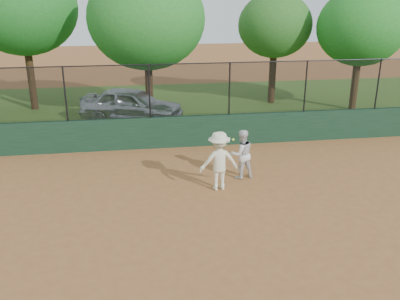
{
  "coord_description": "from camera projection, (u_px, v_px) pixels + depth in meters",
  "views": [
    {
      "loc": [
        -1.08,
        -10.17,
        5.73
      ],
      "look_at": [
        0.8,
        2.2,
        1.2
      ],
      "focal_mm": 40.0,
      "sensor_mm": 36.0,
      "label": 1
    }
  ],
  "objects": [
    {
      "name": "fence_assembly",
      "position": [
        162.0,
        90.0,
        16.37
      ],
      "size": [
        26.0,
        0.06,
        2.0
      ],
      "color": "black",
      "rests_on": "back_wall"
    },
    {
      "name": "tree_1",
      "position": [
        22.0,
        8.0,
        20.96
      ],
      "size": [
        5.16,
        4.69,
        7.14
      ],
      "color": "#3F2915",
      "rests_on": "ground"
    },
    {
      "name": "tree_2",
      "position": [
        147.0,
        19.0,
        19.58
      ],
      "size": [
        5.21,
        4.74,
        6.77
      ],
      "color": "#412A17",
      "rests_on": "ground"
    },
    {
      "name": "tree_3",
      "position": [
        275.0,
        26.0,
        22.55
      ],
      "size": [
        3.78,
        3.43,
        5.64
      ],
      "color": "#402A15",
      "rests_on": "ground"
    },
    {
      "name": "back_wall",
      "position": [
        164.0,
        132.0,
        16.93
      ],
      "size": [
        26.0,
        0.2,
        1.2
      ],
      "primitive_type": "cube",
      "color": "#1A3A25",
      "rests_on": "ground"
    },
    {
      "name": "tree_4",
      "position": [
        362.0,
        27.0,
        21.15
      ],
      "size": [
        4.28,
        3.89,
        5.9
      ],
      "color": "#4D341B",
      "rests_on": "ground"
    },
    {
      "name": "ground",
      "position": [
        182.0,
        223.0,
        11.56
      ],
      "size": [
        80.0,
        80.0,
        0.0
      ],
      "primitive_type": "plane",
      "color": "#9B5F32",
      "rests_on": "ground"
    },
    {
      "name": "player_main",
      "position": [
        219.0,
        161.0,
        13.27
      ],
      "size": [
        1.22,
        0.82,
        1.81
      ],
      "color": "beige",
      "rests_on": "ground"
    },
    {
      "name": "player_second",
      "position": [
        242.0,
        154.0,
        14.13
      ],
      "size": [
        0.89,
        0.76,
        1.6
      ],
      "primitive_type": "imported",
      "rotation": [
        0.0,
        0.0,
        3.36
      ],
      "color": "silver",
      "rests_on": "ground"
    },
    {
      "name": "parked_car",
      "position": [
        132.0,
        105.0,
        20.14
      ],
      "size": [
        5.0,
        3.47,
        1.58
      ],
      "primitive_type": "imported",
      "rotation": [
        0.0,
        0.0,
        1.18
      ],
      "color": "#B1B5BB",
      "rests_on": "ground"
    },
    {
      "name": "grass_strip",
      "position": [
        156.0,
        108.0,
        22.71
      ],
      "size": [
        36.0,
        12.0,
        0.01
      ],
      "primitive_type": "cube",
      "color": "#33561A",
      "rests_on": "ground"
    }
  ]
}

